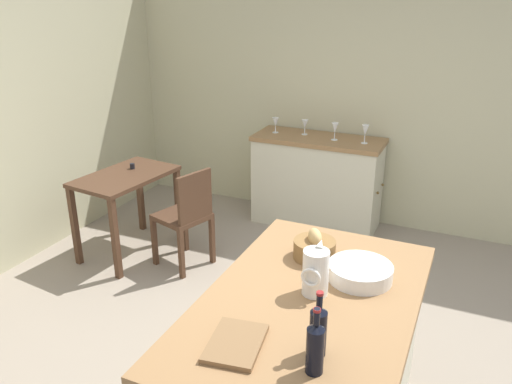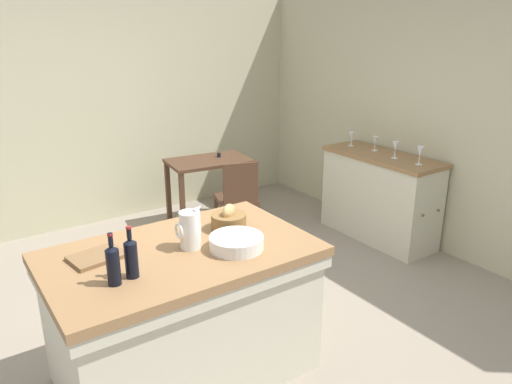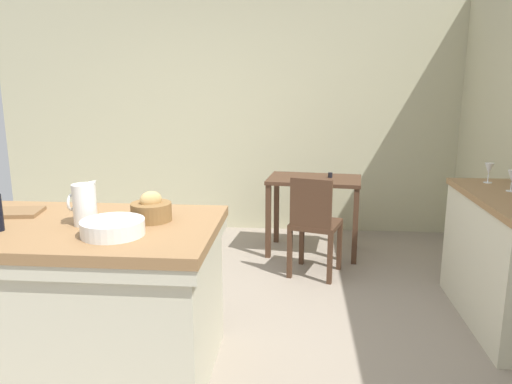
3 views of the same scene
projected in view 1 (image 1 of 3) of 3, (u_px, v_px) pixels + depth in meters
ground_plane at (263, 365)px, 3.42m from camera, size 6.76×6.76×0.00m
wall_right at (368, 97)px, 5.14m from camera, size 0.12×5.20×2.60m
island_table at (306, 369)px, 2.67m from camera, size 1.62×1.00×0.91m
side_cabinet at (317, 181)px, 5.31m from camera, size 0.52×1.31×0.93m
writing_desk at (126, 188)px, 4.66m from camera, size 0.96×0.66×0.82m
wooden_chair at (186, 215)px, 4.46m from camera, size 0.50×0.50×0.91m
pitcher at (316, 272)px, 2.53m from camera, size 0.17×0.13×0.28m
wash_bowl at (360, 272)px, 2.68m from camera, size 0.33×0.33×0.08m
bread_basket at (315, 248)px, 2.89m from camera, size 0.24×0.24×0.18m
cutting_board at (236, 343)px, 2.19m from camera, size 0.33×0.26×0.02m
wine_bottle_dark at (318, 329)px, 2.10m from camera, size 0.07×0.07×0.30m
wine_bottle_amber at (315, 347)px, 2.01m from camera, size 0.07×0.07×0.29m
wine_glass_far_left at (365, 131)px, 4.90m from camera, size 0.07×0.07×0.18m
wine_glass_left at (335, 128)px, 5.01m from camera, size 0.07×0.07×0.17m
wine_glass_middle at (305, 124)px, 5.20m from camera, size 0.07×0.07×0.15m
wine_glass_right at (276, 122)px, 5.27m from camera, size 0.07×0.07×0.16m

